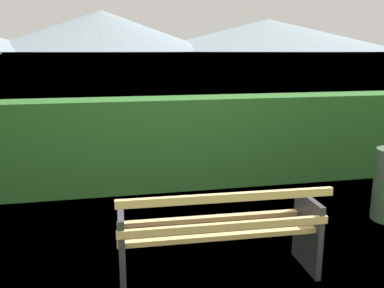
# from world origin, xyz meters

# --- Properties ---
(ground_plane) EXTENTS (1400.00, 1400.00, 0.00)m
(ground_plane) POSITION_xyz_m (0.00, 0.00, 0.00)
(ground_plane) COLOR #567A38
(water_surface) EXTENTS (620.00, 620.00, 0.00)m
(water_surface) POSITION_xyz_m (0.00, 308.85, 0.00)
(water_surface) COLOR slate
(water_surface) RESTS_ON ground_plane
(park_bench) EXTENTS (1.76, 0.63, 0.87)m
(park_bench) POSITION_xyz_m (-0.00, -0.06, 0.43)
(park_bench) COLOR tan
(park_bench) RESTS_ON ground_plane
(hedge_row) EXTENTS (11.97, 0.63, 1.30)m
(hedge_row) POSITION_xyz_m (0.00, 2.53, 0.65)
(hedge_row) COLOR #285B23
(hedge_row) RESTS_ON ground_plane
(distant_hills) EXTENTS (884.43, 425.86, 58.01)m
(distant_hills) POSITION_xyz_m (-60.88, 549.95, 26.37)
(distant_hills) COLOR gray
(distant_hills) RESTS_ON ground_plane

